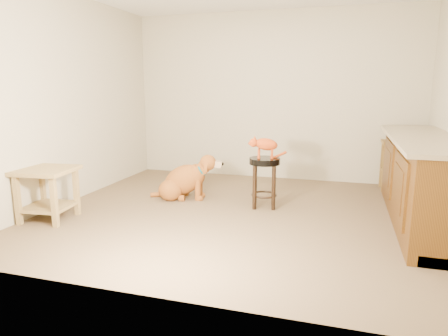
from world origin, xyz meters
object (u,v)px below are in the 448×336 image
(wood_stool, at_px, (395,165))
(side_table, at_px, (47,186))
(padded_stool, at_px, (264,172))
(tabby_kitten, at_px, (264,145))
(golden_retriever, at_px, (184,181))

(wood_stool, height_order, side_table, wood_stool)
(padded_stool, distance_m, tabby_kitten, 0.34)
(padded_stool, xyz_separation_m, side_table, (-2.20, -1.16, -0.05))
(padded_stool, xyz_separation_m, wood_stool, (1.62, 1.35, -0.07))
(golden_retriever, bearing_deg, tabby_kitten, -15.02)
(padded_stool, bearing_deg, tabby_kitten, -175.31)
(golden_retriever, bearing_deg, padded_stool, -14.93)
(tabby_kitten, bearing_deg, wood_stool, 29.34)
(padded_stool, xyz_separation_m, golden_retriever, (-1.08, 0.08, -0.20))
(side_table, distance_m, tabby_kitten, 2.50)
(golden_retriever, height_order, tabby_kitten, tabby_kitten)
(padded_stool, relative_size, tabby_kitten, 1.36)
(padded_stool, height_order, golden_retriever, padded_stool)
(padded_stool, bearing_deg, wood_stool, 39.92)
(wood_stool, relative_size, side_table, 1.14)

